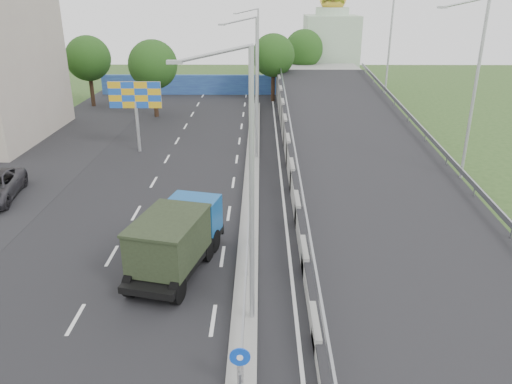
{
  "coord_description": "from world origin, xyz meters",
  "views": [
    {
      "loc": [
        0.6,
        -9.92,
        11.7
      ],
      "look_at": [
        0.37,
        13.86,
        2.2
      ],
      "focal_mm": 35.0,
      "sensor_mm": 36.0,
      "label": 1
    }
  ],
  "objects_px": {
    "billboard": "(135,99)",
    "dump_truck": "(177,237)",
    "church": "(331,44)",
    "lamp_post_mid": "(254,82)",
    "sign_bollard": "(240,369)",
    "lamp_post_far": "(256,52)",
    "lamp_post_near": "(246,179)"
  },
  "relations": [
    {
      "from": "sign_bollard",
      "to": "church",
      "type": "bearing_deg",
      "value": 80.19
    },
    {
      "from": "sign_bollard",
      "to": "dump_truck",
      "type": "bearing_deg",
      "value": 111.94
    },
    {
      "from": "sign_bollard",
      "to": "billboard",
      "type": "distance_m",
      "value": 27.53
    },
    {
      "from": "lamp_post_far",
      "to": "dump_truck",
      "type": "distance_m",
      "value": 36.46
    },
    {
      "from": "lamp_post_near",
      "to": "church",
      "type": "bearing_deg",
      "value": 79.62
    },
    {
      "from": "church",
      "to": "dump_truck",
      "type": "height_order",
      "value": "church"
    },
    {
      "from": "lamp_post_mid",
      "to": "billboard",
      "type": "relative_size",
      "value": 1.83
    },
    {
      "from": "sign_bollard",
      "to": "dump_truck",
      "type": "height_order",
      "value": "dump_truck"
    },
    {
      "from": "church",
      "to": "lamp_post_near",
      "type": "bearing_deg",
      "value": -100.38
    },
    {
      "from": "lamp_post_near",
      "to": "lamp_post_mid",
      "type": "xyz_separation_m",
      "value": [
        0.0,
        20.0,
        0.0
      ]
    },
    {
      "from": "church",
      "to": "billboard",
      "type": "bearing_deg",
      "value": -120.7
    },
    {
      "from": "church",
      "to": "billboard",
      "type": "distance_m",
      "value": 37.23
    },
    {
      "from": "dump_truck",
      "to": "lamp_post_mid",
      "type": "bearing_deg",
      "value": 92.37
    },
    {
      "from": "lamp_post_mid",
      "to": "lamp_post_near",
      "type": "bearing_deg",
      "value": -90.0
    },
    {
      "from": "lamp_post_far",
      "to": "billboard",
      "type": "height_order",
      "value": "lamp_post_far"
    },
    {
      "from": "sign_bollard",
      "to": "dump_truck",
      "type": "relative_size",
      "value": 0.24
    },
    {
      "from": "church",
      "to": "lamp_post_mid",
      "type": "bearing_deg",
      "value": -106.22
    },
    {
      "from": "billboard",
      "to": "dump_truck",
      "type": "relative_size",
      "value": 0.8
    },
    {
      "from": "church",
      "to": "dump_truck",
      "type": "relative_size",
      "value": 2.01
    },
    {
      "from": "sign_bollard",
      "to": "lamp_post_mid",
      "type": "bearing_deg",
      "value": 89.74
    },
    {
      "from": "sign_bollard",
      "to": "church",
      "type": "relative_size",
      "value": 0.12
    },
    {
      "from": "lamp_post_near",
      "to": "lamp_post_mid",
      "type": "relative_size",
      "value": 1.0
    },
    {
      "from": "lamp_post_mid",
      "to": "dump_truck",
      "type": "xyz_separation_m",
      "value": [
        -3.23,
        -16.07,
        -4.23
      ]
    },
    {
      "from": "lamp_post_far",
      "to": "dump_truck",
      "type": "xyz_separation_m",
      "value": [
        -3.23,
        -36.07,
        -4.23
      ]
    },
    {
      "from": "billboard",
      "to": "church",
      "type": "bearing_deg",
      "value": 59.3
    },
    {
      "from": "lamp_post_near",
      "to": "billboard",
      "type": "relative_size",
      "value": 1.83
    },
    {
      "from": "lamp_post_near",
      "to": "lamp_post_far",
      "type": "relative_size",
      "value": 1.0
    },
    {
      "from": "billboard",
      "to": "sign_bollard",
      "type": "bearing_deg",
      "value": -70.79
    },
    {
      "from": "billboard",
      "to": "dump_truck",
      "type": "bearing_deg",
      "value": -71.99
    },
    {
      "from": "lamp_post_near",
      "to": "billboard",
      "type": "xyz_separation_m",
      "value": [
        -9.11,
        22.0,
        -1.62
      ]
    },
    {
      "from": "lamp_post_far",
      "to": "sign_bollard",
      "type": "bearing_deg",
      "value": -90.14
    },
    {
      "from": "sign_bollard",
      "to": "church",
      "type": "xyz_separation_m",
      "value": [
        10.0,
        57.83,
        4.28
      ]
    }
  ]
}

